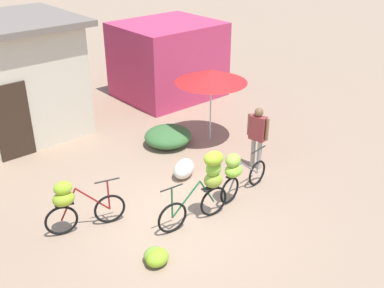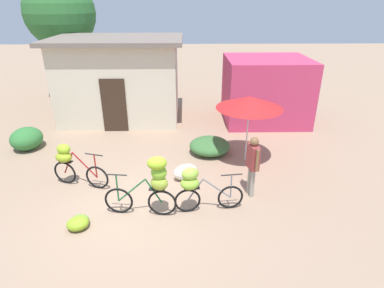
{
  "view_description": "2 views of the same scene",
  "coord_description": "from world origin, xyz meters",
  "px_view_note": "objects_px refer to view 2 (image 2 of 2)",
  "views": [
    {
      "loc": [
        -5.03,
        -6.08,
        5.71
      ],
      "look_at": [
        1.05,
        0.99,
        1.05
      ],
      "focal_mm": 43.22,
      "sensor_mm": 36.0,
      "label": 1
    },
    {
      "loc": [
        1.14,
        -6.31,
        4.62
      ],
      "look_at": [
        1.29,
        1.19,
        1.15
      ],
      "focal_mm": 29.71,
      "sensor_mm": 36.0,
      "label": 2
    }
  ],
  "objects_px": {
    "bicycle_center_loaded": "(197,186)",
    "building_low": "(120,79)",
    "bicycle_leftmost": "(71,162)",
    "tree_behind_building": "(60,13)",
    "banana_pile_on_ground": "(79,222)",
    "bicycle_near_pile": "(153,182)",
    "market_umbrella": "(250,102)",
    "person_vendor": "(253,161)",
    "shop_pink": "(266,90)",
    "produce_sack": "(186,172)"
  },
  "relations": [
    {
      "from": "building_low",
      "to": "banana_pile_on_ground",
      "type": "xyz_separation_m",
      "value": [
        0.26,
        -7.12,
        -1.51
      ]
    },
    {
      "from": "building_low",
      "to": "tree_behind_building",
      "type": "distance_m",
      "value": 4.66
    },
    {
      "from": "building_low",
      "to": "market_umbrella",
      "type": "xyz_separation_m",
      "value": [
        4.48,
        -4.01,
        0.24
      ]
    },
    {
      "from": "market_umbrella",
      "to": "bicycle_center_loaded",
      "type": "relative_size",
      "value": 1.25
    },
    {
      "from": "bicycle_leftmost",
      "to": "bicycle_near_pile",
      "type": "relative_size",
      "value": 0.93
    },
    {
      "from": "building_low",
      "to": "shop_pink",
      "type": "bearing_deg",
      "value": -3.7
    },
    {
      "from": "produce_sack",
      "to": "building_low",
      "type": "bearing_deg",
      "value": 117.19
    },
    {
      "from": "bicycle_center_loaded",
      "to": "market_umbrella",
      "type": "bearing_deg",
      "value": 58.32
    },
    {
      "from": "market_umbrella",
      "to": "banana_pile_on_ground",
      "type": "height_order",
      "value": "market_umbrella"
    },
    {
      "from": "bicycle_center_loaded",
      "to": "shop_pink",
      "type": "bearing_deg",
      "value": 64.5
    },
    {
      "from": "tree_behind_building",
      "to": "bicycle_near_pile",
      "type": "distance_m",
      "value": 11.05
    },
    {
      "from": "market_umbrella",
      "to": "produce_sack",
      "type": "bearing_deg",
      "value": -149.66
    },
    {
      "from": "tree_behind_building",
      "to": "person_vendor",
      "type": "relative_size",
      "value": 3.47
    },
    {
      "from": "shop_pink",
      "to": "tree_behind_building",
      "type": "distance_m",
      "value": 9.74
    },
    {
      "from": "banana_pile_on_ground",
      "to": "building_low",
      "type": "bearing_deg",
      "value": 92.13
    },
    {
      "from": "market_umbrella",
      "to": "bicycle_center_loaded",
      "type": "bearing_deg",
      "value": -121.68
    },
    {
      "from": "produce_sack",
      "to": "person_vendor",
      "type": "relative_size",
      "value": 0.44
    },
    {
      "from": "building_low",
      "to": "banana_pile_on_ground",
      "type": "distance_m",
      "value": 7.29
    },
    {
      "from": "building_low",
      "to": "person_vendor",
      "type": "distance_m",
      "value": 7.32
    },
    {
      "from": "market_umbrella",
      "to": "bicycle_leftmost",
      "type": "relative_size",
      "value": 1.31
    },
    {
      "from": "bicycle_near_pile",
      "to": "bicycle_center_loaded",
      "type": "xyz_separation_m",
      "value": [
        0.99,
        0.12,
        -0.2
      ]
    },
    {
      "from": "person_vendor",
      "to": "building_low",
      "type": "bearing_deg",
      "value": 125.89
    },
    {
      "from": "shop_pink",
      "to": "bicycle_near_pile",
      "type": "distance_m",
      "value": 7.48
    },
    {
      "from": "bicycle_leftmost",
      "to": "shop_pink",
      "type": "bearing_deg",
      "value": 38.54
    },
    {
      "from": "banana_pile_on_ground",
      "to": "person_vendor",
      "type": "xyz_separation_m",
      "value": [
        4.01,
        1.22,
        0.84
      ]
    },
    {
      "from": "bicycle_leftmost",
      "to": "bicycle_center_loaded",
      "type": "xyz_separation_m",
      "value": [
        3.28,
        -1.25,
        0.02
      ]
    },
    {
      "from": "bicycle_center_loaded",
      "to": "person_vendor",
      "type": "height_order",
      "value": "person_vendor"
    },
    {
      "from": "building_low",
      "to": "market_umbrella",
      "type": "bearing_deg",
      "value": -41.82
    },
    {
      "from": "building_low",
      "to": "bicycle_leftmost",
      "type": "distance_m",
      "value": 5.45
    },
    {
      "from": "market_umbrella",
      "to": "bicycle_near_pile",
      "type": "height_order",
      "value": "market_umbrella"
    },
    {
      "from": "market_umbrella",
      "to": "produce_sack",
      "type": "distance_m",
      "value": 2.72
    },
    {
      "from": "shop_pink",
      "to": "banana_pile_on_ground",
      "type": "relative_size",
      "value": 5.61
    },
    {
      "from": "tree_behind_building",
      "to": "bicycle_center_loaded",
      "type": "relative_size",
      "value": 3.39
    },
    {
      "from": "bicycle_leftmost",
      "to": "bicycle_near_pile",
      "type": "xyz_separation_m",
      "value": [
        2.28,
        -1.37,
        0.21
      ]
    },
    {
      "from": "building_low",
      "to": "bicycle_near_pile",
      "type": "xyz_separation_m",
      "value": [
        1.89,
        -6.72,
        -0.73
      ]
    },
    {
      "from": "shop_pink",
      "to": "bicycle_leftmost",
      "type": "xyz_separation_m",
      "value": [
        -6.24,
        -4.97,
        -0.56
      ]
    },
    {
      "from": "bicycle_leftmost",
      "to": "bicycle_center_loaded",
      "type": "height_order",
      "value": "bicycle_leftmost"
    },
    {
      "from": "shop_pink",
      "to": "bicycle_near_pile",
      "type": "relative_size",
      "value": 1.9
    },
    {
      "from": "bicycle_near_pile",
      "to": "bicycle_center_loaded",
      "type": "relative_size",
      "value": 1.03
    },
    {
      "from": "shop_pink",
      "to": "person_vendor",
      "type": "bearing_deg",
      "value": -105.88
    },
    {
      "from": "building_low",
      "to": "person_vendor",
      "type": "xyz_separation_m",
      "value": [
        4.27,
        -5.91,
        -0.66
      ]
    },
    {
      "from": "tree_behind_building",
      "to": "bicycle_center_loaded",
      "type": "bearing_deg",
      "value": -57.86
    },
    {
      "from": "bicycle_center_loaded",
      "to": "building_low",
      "type": "bearing_deg",
      "value": 113.6
    },
    {
      "from": "produce_sack",
      "to": "shop_pink",
      "type": "bearing_deg",
      "value": 55.61
    },
    {
      "from": "shop_pink",
      "to": "market_umbrella",
      "type": "xyz_separation_m",
      "value": [
        -1.37,
        -3.63,
        0.63
      ]
    },
    {
      "from": "bicycle_center_loaded",
      "to": "person_vendor",
      "type": "relative_size",
      "value": 1.02
    },
    {
      "from": "bicycle_near_pile",
      "to": "person_vendor",
      "type": "relative_size",
      "value": 1.05
    },
    {
      "from": "tree_behind_building",
      "to": "market_umbrella",
      "type": "bearing_deg",
      "value": -42.09
    },
    {
      "from": "market_umbrella",
      "to": "banana_pile_on_ground",
      "type": "xyz_separation_m",
      "value": [
        -4.21,
        -3.12,
        -1.74
      ]
    },
    {
      "from": "market_umbrella",
      "to": "banana_pile_on_ground",
      "type": "bearing_deg",
      "value": -143.5
    }
  ]
}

